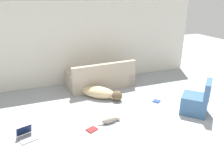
% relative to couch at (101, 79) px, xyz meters
% --- Properties ---
extents(ground_plane, '(20.00, 20.00, 0.00)m').
position_rel_couch_xyz_m(ground_plane, '(-0.37, -3.18, -0.25)').
color(ground_plane, '#999EA3').
extents(wall_back, '(7.56, 0.06, 2.44)m').
position_rel_couch_xyz_m(wall_back, '(-0.37, 0.63, 0.97)').
color(wall_back, beige).
rests_on(wall_back, ground_plane).
extents(couch, '(1.99, 1.02, 0.81)m').
position_rel_couch_xyz_m(couch, '(0.00, 0.00, 0.00)').
color(couch, tan).
rests_on(couch, ground_plane).
extents(dog, '(1.15, 1.07, 0.31)m').
position_rel_couch_xyz_m(dog, '(-0.25, -0.77, -0.10)').
color(dog, tan).
rests_on(dog, ground_plane).
extents(cat, '(0.54, 0.19, 0.15)m').
position_rel_couch_xyz_m(cat, '(-0.45, -2.03, -0.18)').
color(cat, gray).
rests_on(cat, ground_plane).
extents(laptop_open, '(0.39, 0.42, 0.25)m').
position_rel_couch_xyz_m(laptop_open, '(-2.19, -1.94, -0.18)').
color(laptop_open, gray).
rests_on(laptop_open, ground_plane).
extents(book_blue, '(0.23, 0.23, 0.02)m').
position_rel_couch_xyz_m(book_blue, '(1.04, -1.52, -0.24)').
color(book_blue, '#28428E').
rests_on(book_blue, ground_plane).
extents(book_red, '(0.26, 0.24, 0.02)m').
position_rel_couch_xyz_m(book_red, '(-0.91, -2.16, -0.24)').
color(book_red, maroon).
rests_on(book_red, ground_plane).
extents(side_chair, '(0.80, 0.80, 0.83)m').
position_rel_couch_xyz_m(side_chair, '(1.58, -2.35, 0.03)').
color(side_chair, '#385B84').
rests_on(side_chair, ground_plane).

